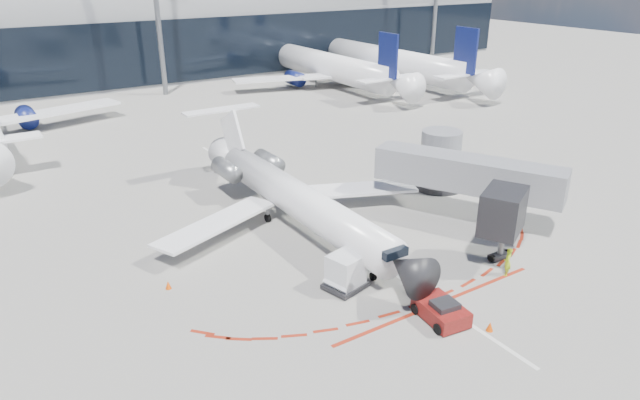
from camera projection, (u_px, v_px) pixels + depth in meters
ground at (323, 227)px, 39.89m from camera, size 260.00×260.00×0.00m
apron_centerline at (308, 217)px, 41.44m from camera, size 0.25×40.00×0.01m
apron_stop_bar at (439, 303)px, 30.97m from camera, size 14.00×0.25×0.01m
terminal_building at (91, 23)px, 86.96m from camera, size 150.00×24.15×24.00m
jet_bridge at (459, 173)px, 41.28m from camera, size 10.03×15.20×4.90m
light_mast_centre at (156, 0)px, 74.76m from camera, size 0.70×0.70×25.00m
regional_jet at (292, 195)px, 39.61m from camera, size 20.73×25.56×6.40m
pushback_tug at (441, 311)px, 29.40m from camera, size 2.25×4.67×1.19m
ramp_worker at (508, 262)px, 33.45m from camera, size 0.77×0.72×1.76m
uld_container at (346, 272)px, 32.04m from camera, size 2.61×2.37×2.08m
safety_cone_left at (168, 285)px, 32.28m from camera, size 0.35×0.35×0.48m
safety_cone_right at (490, 326)px, 28.59m from camera, size 0.37×0.37×0.51m
bg_airliner_2 at (325, 46)px, 84.15m from camera, size 34.33×36.34×11.11m
bg_airliner_3 at (390, 42)px, 86.52m from camera, size 36.12×38.24×11.68m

